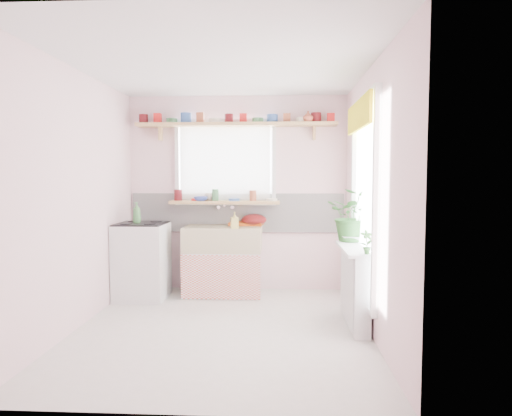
{
  "coord_description": "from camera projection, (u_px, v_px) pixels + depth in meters",
  "views": [
    {
      "loc": [
        0.55,
        -4.29,
        1.47
      ],
      "look_at": [
        0.3,
        0.55,
        1.13
      ],
      "focal_mm": 32.0,
      "sensor_mm": 36.0,
      "label": 1
    }
  ],
  "objects": [
    {
      "name": "room",
      "position": [
        290.0,
        185.0,
        5.13
      ],
      "size": [
        3.2,
        3.2,
        3.2
      ],
      "color": "silver",
      "rests_on": "ground"
    },
    {
      "name": "sink_unit",
      "position": [
        223.0,
        260.0,
        5.67
      ],
      "size": [
        0.95,
        0.65,
        1.11
      ],
      "color": "white",
      "rests_on": "ground"
    },
    {
      "name": "cooker",
      "position": [
        142.0,
        261.0,
        5.48
      ],
      "size": [
        0.58,
        0.58,
        0.93
      ],
      "color": "white",
      "rests_on": "ground"
    },
    {
      "name": "radiator_ledge",
      "position": [
        355.0,
        285.0,
        4.51
      ],
      "size": [
        0.22,
        0.95,
        0.78
      ],
      "color": "white",
      "rests_on": "ground"
    },
    {
      "name": "windowsill",
      "position": [
        225.0,
        202.0,
        5.81
      ],
      "size": [
        1.4,
        0.22,
        0.04
      ],
      "primitive_type": "cube",
      "color": "tan",
      "rests_on": "room"
    },
    {
      "name": "pine_shelf",
      "position": [
        236.0,
        125.0,
        5.72
      ],
      "size": [
        2.52,
        0.24,
        0.04
      ],
      "primitive_type": "cube",
      "color": "tan",
      "rests_on": "room"
    },
    {
      "name": "shelf_crockery",
      "position": [
        236.0,
        119.0,
        5.72
      ],
      "size": [
        2.47,
        0.11,
        0.12
      ],
      "color": "#590F14",
      "rests_on": "pine_shelf"
    },
    {
      "name": "sill_crockery",
      "position": [
        221.0,
        197.0,
        5.8
      ],
      "size": [
        1.35,
        0.11,
        0.12
      ],
      "color": "#590F14",
      "rests_on": "windowsill"
    },
    {
      "name": "dish_tray",
      "position": [
        247.0,
        223.0,
        5.83
      ],
      "size": [
        0.45,
        0.36,
        0.04
      ],
      "primitive_type": "cube",
      "rotation": [
        0.0,
        0.0,
        -0.1
      ],
      "color": "#CB5212",
      "rests_on": "sink_unit"
    },
    {
      "name": "colander",
      "position": [
        254.0,
        220.0,
        5.76
      ],
      "size": [
        0.38,
        0.38,
        0.15
      ],
      "primitive_type": "ellipsoid",
      "rotation": [
        0.0,
        0.0,
        -0.2
      ],
      "color": "maroon",
      "rests_on": "sink_unit"
    },
    {
      "name": "jade_plant",
      "position": [
        353.0,
        215.0,
        4.86
      ],
      "size": [
        0.62,
        0.58,
        0.57
      ],
      "primitive_type": "imported",
      "rotation": [
        0.0,
        0.0,
        -0.33
      ],
      "color": "#2D6428",
      "rests_on": "radiator_ledge"
    },
    {
      "name": "fruit_bowl",
      "position": [
        352.0,
        238.0,
        4.88
      ],
      "size": [
        0.28,
        0.28,
        0.07
      ],
      "primitive_type": "imported",
      "rotation": [
        0.0,
        0.0,
        0.03
      ],
      "color": "silver",
      "rests_on": "radiator_ledge"
    },
    {
      "name": "herb_pot",
      "position": [
        367.0,
        242.0,
        4.07
      ],
      "size": [
        0.13,
        0.1,
        0.22
      ],
      "primitive_type": "imported",
      "rotation": [
        0.0,
        0.0,
        0.25
      ],
      "color": "#356C2B",
      "rests_on": "radiator_ledge"
    },
    {
      "name": "soap_bottle_sink",
      "position": [
        235.0,
        220.0,
        5.43
      ],
      "size": [
        0.11,
        0.11,
        0.2
      ],
      "primitive_type": "imported",
      "rotation": [
        0.0,
        0.0,
        0.22
      ],
      "color": "#D3C35E",
      "rests_on": "sink_unit"
    },
    {
      "name": "sill_cup",
      "position": [
        210.0,
        197.0,
        5.87
      ],
      "size": [
        0.16,
        0.16,
        0.1
      ],
      "primitive_type": "imported",
      "rotation": [
        0.0,
        0.0,
        -0.42
      ],
      "color": "silver",
      "rests_on": "windowsill"
    },
    {
      "name": "sill_bowl",
      "position": [
        201.0,
        199.0,
        5.77
      ],
      "size": [
        0.23,
        0.23,
        0.05
      ],
      "primitive_type": "imported",
      "rotation": [
        0.0,
        0.0,
        0.43
      ],
      "color": "#3447A9",
      "rests_on": "windowsill"
    },
    {
      "name": "shelf_vase",
      "position": [
        308.0,
        116.0,
        5.61
      ],
      "size": [
        0.15,
        0.15,
        0.13
      ],
      "primitive_type": "imported",
      "rotation": [
        0.0,
        0.0,
        0.22
      ],
      "color": "#B75138",
      "rests_on": "pine_shelf"
    },
    {
      "name": "cooker_bottle",
      "position": [
        137.0,
        213.0,
        5.42
      ],
      "size": [
        0.12,
        0.12,
        0.25
      ],
      "primitive_type": "imported",
      "rotation": [
        0.0,
        0.0,
        -0.3
      ],
      "color": "#478E48",
      "rests_on": "cooker"
    },
    {
      "name": "fruit",
      "position": [
        353.0,
        233.0,
        4.88
      ],
      "size": [
        0.2,
        0.14,
        0.1
      ],
      "color": "#D55911",
      "rests_on": "fruit_bowl"
    }
  ]
}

